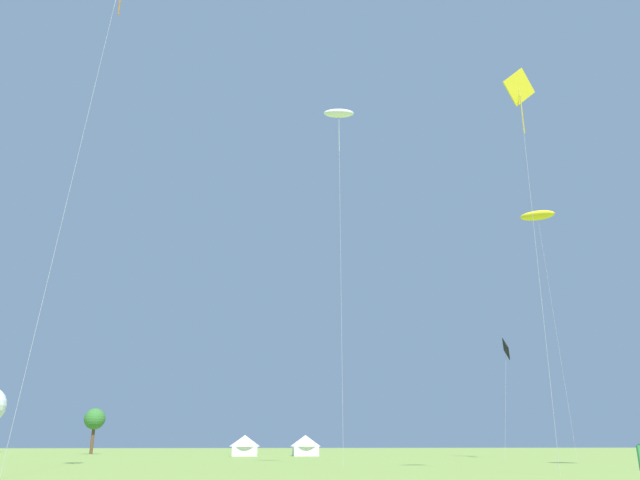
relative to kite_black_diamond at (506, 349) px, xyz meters
name	(u,v)px	position (x,y,z in m)	size (l,w,h in m)	color
kite_black_diamond	(506,349)	(0.00, 0.00, 0.00)	(2.63, 3.60, 12.49)	black
kite_yellow_parafoil	(537,216)	(2.94, -4.80, 13.96)	(3.87, 3.52, 25.84)	yellow
kite_yellow_diamond	(520,92)	(-12.44, -33.26, 10.55)	(2.35, 1.08, 23.32)	yellow
kite_white_parafoil	(339,114)	(-21.80, -22.18, 14.74)	(2.45, 2.65, 26.42)	white
festival_tent_right	(245,444)	(-27.84, 14.88, -9.87)	(3.75, 3.75, 2.43)	white
festival_tent_center	(305,444)	(-20.42, 14.88, -9.86)	(3.76, 3.76, 2.45)	white
tree_distant_left	(95,419)	(-49.34, 31.06, -6.47)	(2.96, 2.96, 6.31)	brown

